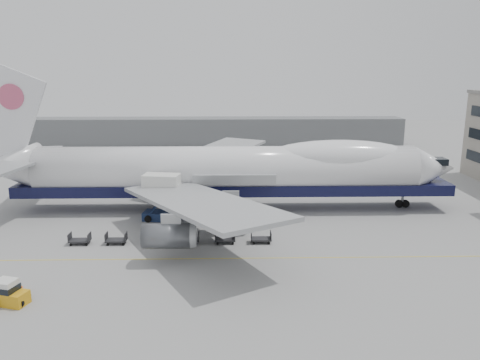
{
  "coord_description": "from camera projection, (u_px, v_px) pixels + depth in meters",
  "views": [
    {
      "loc": [
        0.38,
        -51.56,
        19.2
      ],
      "look_at": [
        1.69,
        6.0,
        5.57
      ],
      "focal_mm": 35.0,
      "sensor_mm": 36.0,
      "label": 1
    }
  ],
  "objects": [
    {
      "name": "traffic_cone",
      "position": [
        20.0,
        285.0,
        42.14
      ],
      "size": [
        0.41,
        0.41,
        0.61
      ],
      "rotation": [
        0.0,
        0.0,
        -0.03
      ],
      "color": "#F15D0C",
      "rests_on": "ground"
    },
    {
      "name": "dolly_2",
      "position": [
        153.0,
        239.0,
        52.79
      ],
      "size": [
        2.3,
        1.35,
        1.3
      ],
      "color": "#2D2D30",
      "rests_on": "ground"
    },
    {
      "name": "ground",
      "position": [
        227.0,
        238.0,
        54.57
      ],
      "size": [
        260.0,
        260.0,
        0.0
      ],
      "primitive_type": "plane",
      "color": "gray",
      "rests_on": "ground"
    },
    {
      "name": "baggage_tug",
      "position": [
        9.0,
        293.0,
        39.12
      ],
      "size": [
        3.21,
        2.3,
        2.12
      ],
      "rotation": [
        0.0,
        0.0,
        -0.28
      ],
      "color": "orange",
      "rests_on": "ground"
    },
    {
      "name": "hangar",
      "position": [
        190.0,
        131.0,
        121.65
      ],
      "size": [
        110.0,
        8.0,
        7.0
      ],
      "primitive_type": "cube",
      "color": "slate",
      "rests_on": "ground"
    },
    {
      "name": "dolly_5",
      "position": [
        261.0,
        238.0,
        53.06
      ],
      "size": [
        2.3,
        1.35,
        1.3
      ],
      "color": "#2D2D30",
      "rests_on": "ground"
    },
    {
      "name": "airliner",
      "position": [
        232.0,
        170.0,
        64.96
      ],
      "size": [
        67.0,
        55.3,
        19.98
      ],
      "color": "white",
      "rests_on": "ground"
    },
    {
      "name": "dolly_4",
      "position": [
        225.0,
        239.0,
        52.97
      ],
      "size": [
        2.3,
        1.35,
        1.3
      ],
      "color": "#2D2D30",
      "rests_on": "ground"
    },
    {
      "name": "dolly_1",
      "position": [
        116.0,
        239.0,
        52.7
      ],
      "size": [
        2.3,
        1.35,
        1.3
      ],
      "color": "#2D2D30",
      "rests_on": "ground"
    },
    {
      "name": "apron_line",
      "position": [
        226.0,
        258.0,
        48.73
      ],
      "size": [
        60.0,
        0.15,
        0.01
      ],
      "primitive_type": "cube",
      "color": "gold",
      "rests_on": "ground"
    },
    {
      "name": "dolly_0",
      "position": [
        80.0,
        240.0,
        52.61
      ],
      "size": [
        2.3,
        1.35,
        1.3
      ],
      "color": "#2D2D30",
      "rests_on": "ground"
    },
    {
      "name": "catering_truck",
      "position": [
        162.0,
        194.0,
        60.55
      ],
      "size": [
        5.27,
        3.98,
        6.09
      ],
      "rotation": [
        0.0,
        0.0,
        -0.15
      ],
      "color": "navy",
      "rests_on": "ground"
    },
    {
      "name": "dolly_3",
      "position": [
        189.0,
        239.0,
        52.88
      ],
      "size": [
        2.3,
        1.35,
        1.3
      ],
      "color": "#2D2D30",
      "rests_on": "ground"
    }
  ]
}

